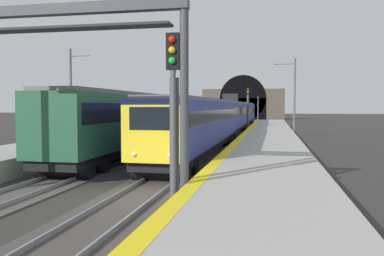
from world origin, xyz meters
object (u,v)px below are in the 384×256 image
object	(u,v)px
railway_signal_near	(173,108)
railway_signal_far	(258,107)
railway_signal_mid	(248,107)
overhead_signal_gantry	(61,53)
catenary_mast_near	(294,96)
catenary_mast_far	(71,97)
train_adjacent_platform	(190,114)
train_main_approaching	(230,116)

from	to	relation	value
railway_signal_near	railway_signal_far	size ratio (longest dim) A/B	1.02
railway_signal_mid	overhead_signal_gantry	xyz separation A→B (m)	(-35.69, 4.10, 1.89)
catenary_mast_near	catenary_mast_far	distance (m)	23.28
train_adjacent_platform	railway_signal_mid	xyz separation A→B (m)	(3.28, -6.34, 0.79)
railway_signal_far	overhead_signal_gantry	xyz separation A→B (m)	(-71.02, 4.10, 1.97)
catenary_mast_near	catenary_mast_far	bearing A→B (deg)	127.47
catenary_mast_near	railway_signal_far	bearing A→B (deg)	7.51
railway_signal_near	railway_signal_mid	size ratio (longest dim) A/B	0.99
railway_signal_near	railway_signal_far	bearing A→B (deg)	-180.00
train_main_approaching	train_adjacent_platform	world-z (taller)	train_main_approaching
railway_signal_near	catenary_mast_near	distance (m)	33.51
railway_signal_far	catenary_mast_far	xyz separation A→B (m)	(-53.08, 13.34, 0.97)
railway_signal_mid	railway_signal_near	bearing A→B (deg)	0.00
railway_signal_mid	catenary_mast_near	distance (m)	6.37
train_adjacent_platform	catenary_mast_far	bearing A→B (deg)	154.02
catenary_mast_near	catenary_mast_far	xyz separation A→B (m)	(-14.16, 18.47, -0.25)
train_adjacent_platform	railway_signal_mid	size ratio (longest dim) A/B	10.86
train_adjacent_platform	railway_signal_mid	bearing A→B (deg)	-62.82
train_main_approaching	catenary_mast_far	xyz separation A→B (m)	(-15.53, 11.48, 1.89)
railway_signal_near	railway_signal_mid	xyz separation A→B (m)	(36.69, -0.00, -0.08)
overhead_signal_gantry	catenary_mast_near	world-z (taller)	catenary_mast_near
railway_signal_mid	overhead_signal_gantry	world-z (taller)	overhead_signal_gantry
train_adjacent_platform	catenary_mast_far	world-z (taller)	catenary_mast_far
train_main_approaching	railway_signal_mid	distance (m)	3.06
train_adjacent_platform	railway_signal_near	size ratio (longest dim) A/B	10.96
railway_signal_mid	catenary_mast_near	bearing A→B (deg)	55.01
railway_signal_mid	catenary_mast_far	distance (m)	22.22
railway_signal_near	overhead_signal_gantry	xyz separation A→B (m)	(1.00, 4.10, 1.81)
train_adjacent_platform	railway_signal_near	world-z (taller)	railway_signal_near
railway_signal_mid	railway_signal_far	world-z (taller)	railway_signal_mid
railway_signal_mid	catenary_mast_far	world-z (taller)	catenary_mast_far
railway_signal_mid	catenary_mast_far	bearing A→B (deg)	-36.93
train_adjacent_platform	catenary_mast_near	xyz separation A→B (m)	(-0.32, -11.47, 1.93)
train_main_approaching	railway_signal_near	bearing A→B (deg)	3.59
catenary_mast_near	train_main_approaching	bearing A→B (deg)	78.88
train_main_approaching	railway_signal_far	distance (m)	37.60
railway_signal_mid	catenary_mast_near	xyz separation A→B (m)	(-3.59, -5.13, 1.14)
train_adjacent_platform	catenary_mast_far	xyz separation A→B (m)	(-14.48, 7.00, 1.68)
train_adjacent_platform	railway_signal_far	xyz separation A→B (m)	(38.60, -6.34, 0.71)
train_adjacent_platform	railway_signal_far	size ratio (longest dim) A/B	11.16
overhead_signal_gantry	catenary_mast_far	xyz separation A→B (m)	(17.94, 9.24, -1.00)
train_adjacent_platform	overhead_signal_gantry	world-z (taller)	overhead_signal_gantry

